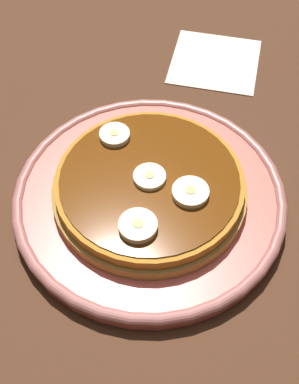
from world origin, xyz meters
TOP-DOWN VIEW (x-y plane):
  - ground_plane at (0.00, 0.00)cm, footprint 140.00×140.00cm
  - plate at (0.00, 0.00)cm, footprint 27.55×27.55cm
  - pancake_stack at (-0.16, -0.18)cm, footprint 19.36×19.29cm
  - banana_slice_0 at (0.18, -0.40)cm, footprint 3.17×3.17cm
  - banana_slice_1 at (-5.59, 1.41)cm, footprint 3.53×3.53cm
  - banana_slice_2 at (-2.16, -3.69)cm, footprint 3.52×3.52cm
  - banana_slice_3 at (5.66, 3.19)cm, footprint 3.13×3.13cm
  - napkin at (21.93, -9.98)cm, footprint 13.67×13.67cm

SIDE VIEW (x-z plane):
  - ground_plane at x=0.00cm, z-range -3.00..0.00cm
  - napkin at x=21.93cm, z-range 0.00..0.30cm
  - plate at x=0.00cm, z-range 0.08..2.10cm
  - pancake_stack at x=-0.16cm, z-range 1.65..4.21cm
  - banana_slice_0 at x=0.18cm, z-range 4.05..4.78cm
  - banana_slice_3 at x=5.66cm, z-range 4.05..4.89cm
  - banana_slice_2 at x=-2.16cm, z-range 4.05..4.93cm
  - banana_slice_1 at x=-5.59cm, z-range 4.05..5.01cm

